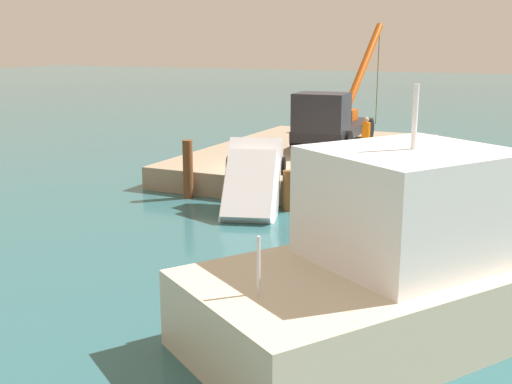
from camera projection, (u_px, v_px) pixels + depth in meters
The scene contains 8 objects.
ground at pixel (264, 192), 24.07m from camera, with size 200.00×200.00×0.00m, color #2D6066.
dock at pixel (312, 158), 28.52m from camera, with size 13.60×8.79×0.88m, color gray.
crane_truck at pixel (332, 119), 28.57m from camera, with size 9.94×2.92×5.64m.
dock_worker at pixel (366, 138), 25.83m from camera, with size 0.34×0.34×1.70m.
salvaged_car at pixel (250, 198), 20.76m from camera, with size 4.17×2.96×3.77m.
moored_yacht at pixel (474, 274), 13.49m from camera, with size 11.59×9.40×6.29m.
piling_near at pixel (188, 169), 22.94m from camera, with size 0.37×0.37×2.12m, color brown.
piling_mid at pixel (287, 191), 21.25m from camera, with size 0.33×0.33×1.38m, color brown.
Camera 1 is at (21.32, 9.70, 5.56)m, focal length 44.59 mm.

